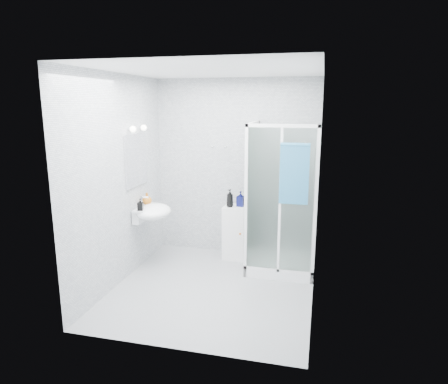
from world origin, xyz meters
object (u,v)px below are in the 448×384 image
(soap_dispenser_black, at_px, (140,205))
(shampoo_bottle_a, at_px, (230,198))
(wall_basin, at_px, (152,212))
(shampoo_bottle_b, at_px, (241,199))
(storage_cabinet, at_px, (235,232))
(soap_dispenser_orange, at_px, (147,199))
(hand_towel, at_px, (294,172))
(shower_enclosure, at_px, (275,238))

(soap_dispenser_black, bearing_deg, shampoo_bottle_a, 35.22)
(wall_basin, distance_m, shampoo_bottle_b, 1.27)
(storage_cabinet, relative_size, shampoo_bottle_a, 3.06)
(wall_basin, xyz_separation_m, shampoo_bottle_b, (1.11, 0.62, 0.10))
(soap_dispenser_orange, distance_m, soap_dispenser_black, 0.32)
(soap_dispenser_black, bearing_deg, hand_towel, 3.04)
(hand_towel, distance_m, shampoo_bottle_b, 1.19)
(storage_cabinet, height_order, soap_dispenser_orange, soap_dispenser_orange)
(storage_cabinet, bearing_deg, soap_dispenser_orange, -154.99)
(shower_enclosure, xyz_separation_m, shampoo_bottle_a, (-0.69, 0.23, 0.47))
(shower_enclosure, xyz_separation_m, shampoo_bottle_b, (-0.55, 0.30, 0.45))
(shower_enclosure, distance_m, wall_basin, 1.72)
(shampoo_bottle_a, relative_size, shampoo_bottle_b, 1.17)
(hand_towel, height_order, shampoo_bottle_a, hand_towel)
(shower_enclosure, relative_size, hand_towel, 2.70)
(storage_cabinet, height_order, shampoo_bottle_a, shampoo_bottle_a)
(wall_basin, xyz_separation_m, soap_dispenser_black, (-0.08, -0.19, 0.14))
(shampoo_bottle_b, bearing_deg, storage_cabinet, -162.42)
(shower_enclosure, height_order, storage_cabinet, shower_enclosure)
(hand_towel, height_order, shampoo_bottle_b, hand_towel)
(soap_dispenser_orange, xyz_separation_m, soap_dispenser_black, (0.05, -0.31, -0.00))
(wall_basin, relative_size, soap_dispenser_orange, 3.38)
(shampoo_bottle_a, height_order, shampoo_bottle_b, shampoo_bottle_a)
(shower_enclosure, bearing_deg, shampoo_bottle_b, 151.13)
(shower_enclosure, height_order, soap_dispenser_orange, shower_enclosure)
(shampoo_bottle_a, height_order, soap_dispenser_black, shampoo_bottle_a)
(shampoo_bottle_a, bearing_deg, shower_enclosure, -18.28)
(hand_towel, distance_m, shampoo_bottle_a, 1.24)
(soap_dispenser_orange, bearing_deg, shampoo_bottle_b, 21.91)
(wall_basin, height_order, soap_dispenser_black, soap_dispenser_black)
(shampoo_bottle_b, distance_m, soap_dispenser_black, 1.43)
(shower_enclosure, relative_size, soap_dispenser_orange, 12.06)
(soap_dispenser_orange, bearing_deg, shampoo_bottle_a, 21.09)
(shampoo_bottle_b, bearing_deg, wall_basin, -150.74)
(storage_cabinet, relative_size, soap_dispenser_orange, 4.76)
(shower_enclosure, xyz_separation_m, storage_cabinet, (-0.62, 0.28, -0.05))
(shower_enclosure, bearing_deg, wall_basin, -169.19)
(storage_cabinet, xyz_separation_m, shampoo_bottle_b, (0.07, 0.02, 0.50))
(soap_dispenser_black, bearing_deg, soap_dispenser_orange, 98.65)
(hand_towel, distance_m, soap_dispenser_black, 2.04)
(hand_towel, height_order, soap_dispenser_orange, hand_towel)
(storage_cabinet, xyz_separation_m, soap_dispenser_orange, (-1.16, -0.47, 0.55))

